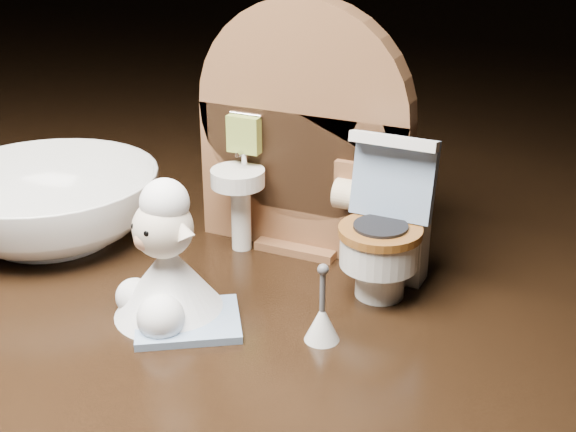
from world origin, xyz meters
name	(u,v)px	position (x,y,z in m)	size (l,w,h in m)	color
backdrop_panel	(302,144)	(0.00, 0.06, 0.07)	(0.13, 0.05, 0.15)	brown
toy_toilet	(387,235)	(0.06, 0.03, 0.03)	(0.05, 0.06, 0.09)	white
bath_mat	(188,322)	(-0.02, -0.04, 0.00)	(0.05, 0.04, 0.00)	#7E99BD
toilet_brush	(322,320)	(0.05, -0.03, 0.01)	(0.02, 0.02, 0.04)	white
plush_lamb	(166,270)	(-0.03, -0.04, 0.03)	(0.06, 0.06, 0.08)	white
ceramic_bowl	(50,205)	(-0.15, 0.01, 0.02)	(0.14, 0.14, 0.04)	white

